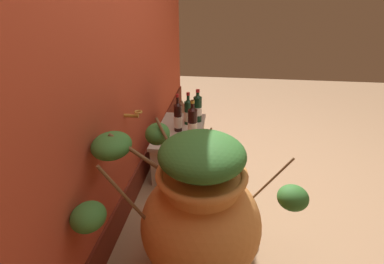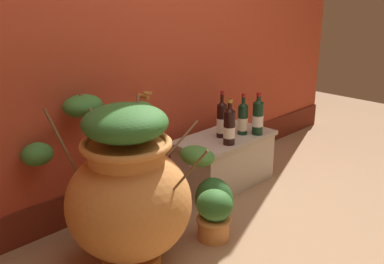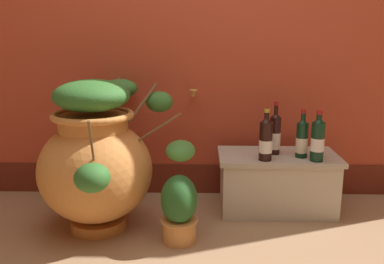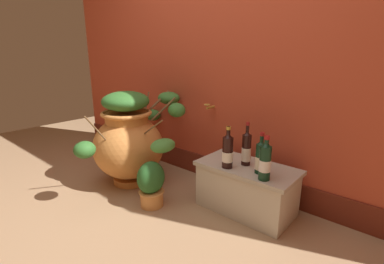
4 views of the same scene
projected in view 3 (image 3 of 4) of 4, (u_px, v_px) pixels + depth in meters
The scene contains 8 objects.
back_wall at pixel (206, 5), 2.77m from camera, with size 4.40×0.33×2.60m.
terracotta_urn at pixel (97, 158), 2.34m from camera, with size 0.88×1.14×0.86m.
stone_ledge at pixel (277, 180), 2.64m from camera, with size 0.74×0.40×0.37m.
wine_bottle_left at pixel (302, 138), 2.51m from camera, with size 0.07×0.07×0.30m.
wine_bottle_middle at pixel (275, 134), 2.58m from camera, with size 0.07×0.07×0.33m.
wine_bottle_right at pixel (266, 139), 2.45m from camera, with size 0.08×0.08×0.31m.
wine_bottle_back at pixel (318, 139), 2.43m from camera, with size 0.08×0.08×0.30m.
potted_shrub at pixel (179, 208), 2.22m from camera, with size 0.20×0.23×0.38m.
Camera 3 is at (-0.03, -1.69, 1.10)m, focal length 38.89 mm.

